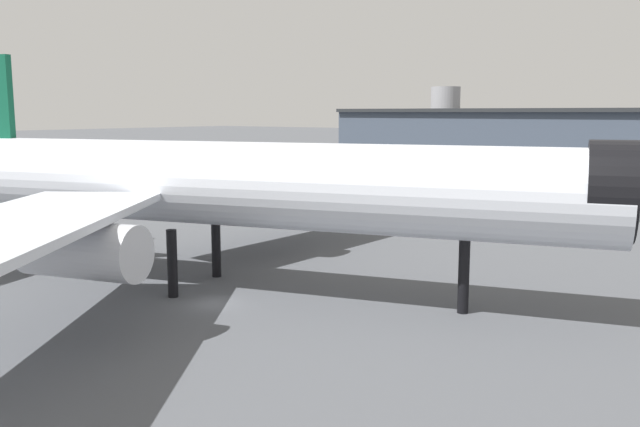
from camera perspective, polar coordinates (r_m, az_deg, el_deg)
name	(u,v)px	position (r m, az deg, el deg)	size (l,w,h in m)	color
ground	(216,304)	(50.20, -8.78, -7.51)	(900.00, 900.00, 0.00)	#4C4F54
airliner_near_gate	(222,185)	(52.63, -8.28, 2.37)	(63.77, 56.77, 18.66)	silver
airliner_far_taxiway	(636,158)	(144.90, 25.12, 4.23)	(35.38, 39.41, 11.13)	silver
terminal_building	(629,133)	(219.33, 24.57, 6.18)	(204.39, 48.27, 22.53)	#3D4756
service_truck_front	(270,203)	(91.49, -4.26, 0.86)	(3.01, 5.69, 3.00)	black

